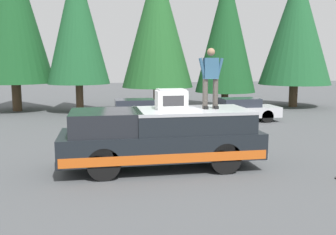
# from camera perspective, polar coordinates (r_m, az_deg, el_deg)

# --- Properties ---
(ground_plane) EXTENTS (90.00, 90.00, 0.00)m
(ground_plane) POSITION_cam_1_polar(r_m,az_deg,el_deg) (10.75, 1.37, -7.49)
(ground_plane) COLOR #4C4F51
(pickup_truck) EXTENTS (2.01, 5.54, 1.65)m
(pickup_truck) POSITION_cam_1_polar(r_m,az_deg,el_deg) (10.45, -1.08, -3.02)
(pickup_truck) COLOR black
(pickup_truck) RESTS_ON ground
(compressor_unit) EXTENTS (0.65, 0.84, 0.56)m
(compressor_unit) POSITION_cam_1_polar(r_m,az_deg,el_deg) (10.46, 0.49, 2.82)
(compressor_unit) COLOR silver
(compressor_unit) RESTS_ON pickup_truck
(person_on_truck_bed) EXTENTS (0.29, 0.72, 1.69)m
(person_on_truck_bed) POSITION_cam_1_polar(r_m,az_deg,el_deg) (10.58, 6.52, 6.22)
(person_on_truck_bed) COLOR #423D38
(person_on_truck_bed) RESTS_ON pickup_truck
(parked_car_silver) EXTENTS (1.64, 4.10, 1.16)m
(parked_car_silver) POSITION_cam_1_polar(r_m,az_deg,el_deg) (19.21, 10.61, 1.19)
(parked_car_silver) COLOR silver
(parked_car_silver) RESTS_ON ground
(parked_car_black) EXTENTS (1.64, 4.10, 1.16)m
(parked_car_black) POSITION_cam_1_polar(r_m,az_deg,el_deg) (18.42, -5.35, 0.99)
(parked_car_black) COLOR black
(parked_car_black) RESTS_ON ground
(conifer_far_left) EXTENTS (4.65, 4.65, 9.02)m
(conifer_far_left) POSITION_cam_1_polar(r_m,az_deg,el_deg) (26.41, 19.02, 12.96)
(conifer_far_left) COLOR #4C3826
(conifer_far_left) RESTS_ON ground
(conifer_left) EXTENTS (3.86, 3.86, 8.83)m
(conifer_left) POSITION_cam_1_polar(r_m,az_deg,el_deg) (24.63, 8.86, 12.93)
(conifer_left) COLOR #4C3826
(conifer_left) RESTS_ON ground
(conifer_center_left) EXTENTS (4.67, 4.67, 9.59)m
(conifer_center_left) POSITION_cam_1_polar(r_m,az_deg,el_deg) (24.95, -1.65, 14.16)
(conifer_center_left) COLOR #4C3826
(conifer_center_left) RESTS_ON ground
(conifer_center_right) EXTENTS (3.63, 3.63, 8.93)m
(conifer_center_right) POSITION_cam_1_polar(r_m,az_deg,el_deg) (22.95, -13.70, 14.05)
(conifer_center_right) COLOR #4C3826
(conifer_center_right) RESTS_ON ground
(conifer_right) EXTENTS (4.56, 4.56, 10.59)m
(conifer_right) POSITION_cam_1_polar(r_m,az_deg,el_deg) (24.71, -22.76, 15.19)
(conifer_right) COLOR #4C3826
(conifer_right) RESTS_ON ground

